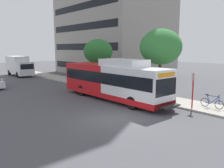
{
  "coord_description": "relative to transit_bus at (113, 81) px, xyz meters",
  "views": [
    {
      "loc": [
        -9.44,
        -10.69,
        4.53
      ],
      "look_at": [
        2.87,
        3.55,
        1.6
      ],
      "focal_mm": 36.67,
      "sensor_mm": 36.0,
      "label": 1
    }
  ],
  "objects": [
    {
      "name": "ground_plane",
      "position": [
        -3.74,
        3.53,
        -1.7
      ],
      "size": [
        120.0,
        120.0,
        0.0
      ],
      "primitive_type": "plane",
      "color": "#4C4C51"
    },
    {
      "name": "sidewalk_curb",
      "position": [
        3.26,
        1.53,
        -1.63
      ],
      "size": [
        3.0,
        56.0,
        0.14
      ],
      "primitive_type": "cube",
      "color": "#A8A399",
      "rests_on": "ground"
    },
    {
      "name": "transit_bus",
      "position": [
        0.0,
        0.0,
        0.0
      ],
      "size": [
        2.58,
        12.25,
        3.65
      ],
      "color": "white",
      "rests_on": "ground"
    },
    {
      "name": "bus_stop_sign_pole",
      "position": [
        2.24,
        -6.48,
        -0.05
      ],
      "size": [
        0.1,
        0.36,
        2.6
      ],
      "color": "red",
      "rests_on": "sidewalk_curb"
    },
    {
      "name": "bicycle_parked",
      "position": [
        3.35,
        -7.45,
        -1.14
      ],
      "size": [
        0.52,
        1.76,
        1.02
      ],
      "color": "black",
      "rests_on": "sidewalk_curb"
    },
    {
      "name": "street_tree_near_stop",
      "position": [
        4.21,
        -1.92,
        2.96
      ],
      "size": [
        3.88,
        3.88,
        6.19
      ],
      "color": "#4C3823",
      "rests_on": "sidewalk_curb"
    },
    {
      "name": "street_tree_mid_block",
      "position": [
        4.12,
        7.48,
        2.44
      ],
      "size": [
        3.57,
        3.57,
        5.54
      ],
      "color": "#4C3823",
      "rests_on": "sidewalk_curb"
    },
    {
      "name": "box_truck_background",
      "position": [
        0.01,
        23.81,
        0.04
      ],
      "size": [
        2.32,
        7.01,
        3.25
      ],
      "color": "silver",
      "rests_on": "ground"
    }
  ]
}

